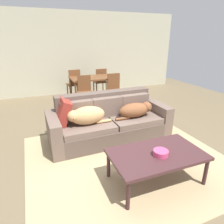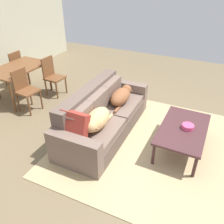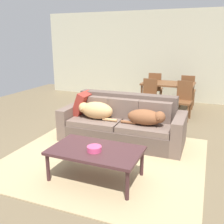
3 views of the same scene
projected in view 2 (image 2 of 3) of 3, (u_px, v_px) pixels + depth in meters
The scene contains 12 objects.
ground_plane at pixel (115, 136), 4.32m from camera, with size 10.00×10.00×0.00m, color brown.
area_rug at pixel (144, 143), 4.16m from camera, with size 3.09×2.79×0.01m, color tan.
couch at pixel (102, 116), 4.30m from camera, with size 2.30×0.95×0.87m.
dog_on_left_cushion at pixel (97, 120), 3.73m from camera, with size 0.78×0.34×0.32m.
dog_on_right_cushion at pixel (121, 96), 4.49m from camera, with size 0.78×0.33×0.27m.
throw_pillow_by_left_arm at pixel (73, 127), 3.50m from camera, with size 0.16×0.46×0.46m, color maroon.
coffee_table at pixel (183, 130), 3.82m from camera, with size 1.23×0.73×0.44m.
bowl_on_coffee_table at pixel (188, 127), 3.77m from camera, with size 0.19×0.19×0.07m, color #EA4C7F.
dining_table at pixel (18, 70), 5.30m from camera, with size 1.32×0.82×0.76m.
dining_chair_near_left at pixel (25, 88), 4.90m from camera, with size 0.44×0.44×0.91m.
dining_chair_near_right at pixel (52, 75), 5.55m from camera, with size 0.42×0.42×0.91m.
dining_chair_far_right at pixel (14, 67), 5.96m from camera, with size 0.40×0.40×0.91m.
Camera 2 is at (-3.10, -1.46, 2.67)m, focal length 37.18 mm.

